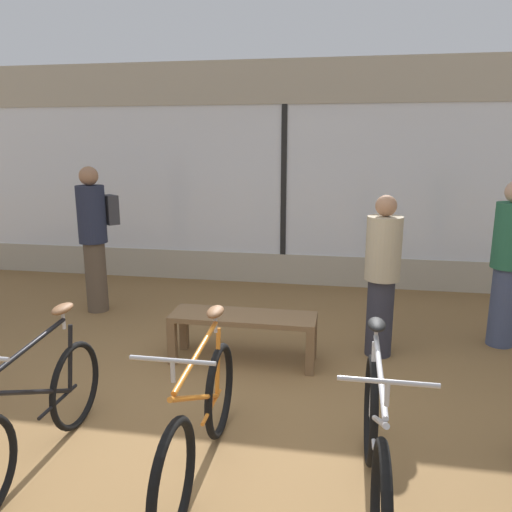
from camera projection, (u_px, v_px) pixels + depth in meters
The scene contains 9 objects.
ground_plane at pixel (216, 432), 3.70m from camera, with size 24.00×24.00×0.00m, color olive.
shop_back_wall at pixel (284, 174), 7.18m from camera, with size 12.00×0.08×3.20m.
bicycle_left at pixel (35, 415), 3.23m from camera, with size 0.46×1.69×1.01m.
bicycle_center at pixel (201, 423), 3.14m from camera, with size 0.46×1.69×1.02m.
bicycle_right at pixel (375, 447), 2.85m from camera, with size 0.46×1.71×1.04m.
display_bench at pixel (243, 323), 4.80m from camera, with size 1.40×0.44×0.48m.
customer_near_rack at pixel (94, 234), 6.13m from camera, with size 0.53×0.56×1.81m.
customer_by_window at pixel (508, 261), 5.07m from camera, with size 0.35×0.35×1.72m.
customer_mid_floor at pixel (382, 274), 4.85m from camera, with size 0.36×0.36×1.61m.
Camera 1 is at (0.87, -3.20, 2.11)m, focal length 35.00 mm.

